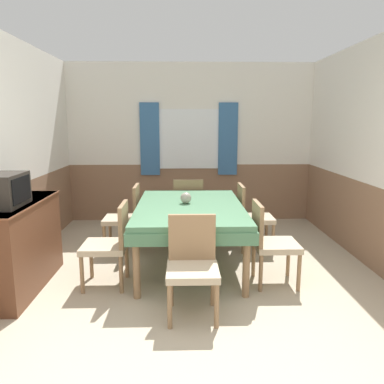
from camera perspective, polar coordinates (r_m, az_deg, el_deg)
The scene contains 14 objects.
ground_plane at distance 2.78m, azimuth 1.78°, elevation -26.04°, with size 16.00×16.00×0.00m, color tan.
wall_back at distance 6.28m, azimuth -0.27°, elevation 7.44°, with size 4.42×0.10×2.60m.
wall_left at distance 4.65m, azimuth -25.69°, elevation 5.19°, with size 0.05×4.42×2.60m.
wall_right at distance 4.77m, azimuth 25.69°, elevation 5.30°, with size 0.05×4.42×2.60m.
dining_table at distance 4.31m, azimuth -0.35°, elevation -3.27°, with size 1.23×1.87×0.72m.
chair_left_near at distance 3.90m, azimuth -12.26°, elevation -7.39°, with size 0.44×0.44×0.86m.
chair_head_window at distance 5.44m, azimuth -0.59°, elevation -1.99°, with size 0.44×0.44×0.86m.
chair_right_near at distance 3.94m, azimuth 11.78°, elevation -7.21°, with size 0.44×0.44×0.86m.
chair_head_near at distance 3.28m, azimuth 0.06°, elevation -10.68°, with size 0.44×0.44×0.86m.
chair_left_far at distance 4.92m, azimuth -9.96°, elevation -3.52°, with size 0.44×0.44×0.86m.
chair_right_far at distance 4.95m, azimuth 8.96°, elevation -3.41°, with size 0.44×0.44×0.86m.
sideboard at distance 4.13m, azimuth -24.92°, elevation -7.35°, with size 0.46×1.27×0.89m.
tv at distance 3.85m, azimuth -26.47°, elevation 0.26°, with size 0.29×0.47×0.31m.
vase at distance 4.35m, azimuth -0.95°, elevation -0.92°, with size 0.13×0.13×0.13m.
Camera 1 is at (-0.14, -2.22, 1.66)m, focal length 35.00 mm.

